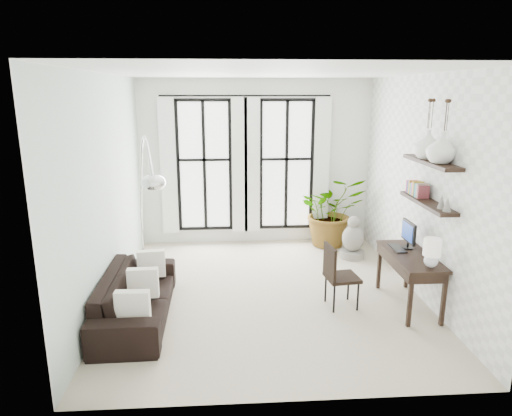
{
  "coord_description": "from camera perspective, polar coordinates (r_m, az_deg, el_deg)",
  "views": [
    {
      "loc": [
        -0.58,
        -6.33,
        2.95
      ],
      "look_at": [
        -0.14,
        0.3,
        1.25
      ],
      "focal_mm": 32.0,
      "sensor_mm": 36.0,
      "label": 1
    }
  ],
  "objects": [
    {
      "name": "wall_right",
      "position": [
        7.06,
        19.92,
        2.46
      ],
      "size": [
        0.0,
        5.0,
        5.0
      ],
      "primitive_type": "plane",
      "rotation": [
        1.57,
        0.0,
        -1.57
      ],
      "color": "white",
      "rests_on": "floor"
    },
    {
      "name": "desk_chair",
      "position": [
        6.49,
        10.06,
        -7.89
      ],
      "size": [
        0.48,
        0.48,
        0.91
      ],
      "rotation": [
        0.0,
        0.0,
        0.13
      ],
      "color": "black",
      "rests_on": "floor"
    },
    {
      "name": "vase_b",
      "position": [
        6.55,
        20.66,
        7.44
      ],
      "size": [
        0.37,
        0.37,
        0.38
      ],
      "primitive_type": "imported",
      "color": "white",
      "rests_on": "shelf_upper"
    },
    {
      "name": "floor",
      "position": [
        7.01,
        1.33,
        -10.55
      ],
      "size": [
        5.0,
        5.0,
        0.0
      ],
      "primitive_type": "plane",
      "color": "#B6AA91",
      "rests_on": "ground"
    },
    {
      "name": "buddha",
      "position": [
        8.48,
        12.0,
        -3.98
      ],
      "size": [
        0.44,
        0.44,
        0.78
      ],
      "color": "gray",
      "rests_on": "floor"
    },
    {
      "name": "sofa",
      "position": [
        6.37,
        -14.73,
        -10.59
      ],
      "size": [
        0.88,
        2.17,
        0.63
      ],
      "primitive_type": "imported",
      "rotation": [
        0.0,
        0.0,
        1.59
      ],
      "color": "black",
      "rests_on": "floor"
    },
    {
      "name": "arc_lamp",
      "position": [
        6.47,
        -13.71,
        4.05
      ],
      "size": [
        0.74,
        1.47,
        2.38
      ],
      "color": "silver",
      "rests_on": "floor"
    },
    {
      "name": "wall_back",
      "position": [
        8.95,
        -0.03,
        5.67
      ],
      "size": [
        4.5,
        0.0,
        4.5
      ],
      "primitive_type": "plane",
      "rotation": [
        1.57,
        0.0,
        0.0
      ],
      "color": "white",
      "rests_on": "floor"
    },
    {
      "name": "wall_shelves",
      "position": [
        6.53,
        20.65,
        2.63
      ],
      "size": [
        0.25,
        1.3,
        0.6
      ],
      "color": "black",
      "rests_on": "wall_right"
    },
    {
      "name": "vase_a",
      "position": [
        6.19,
        22.17,
        6.96
      ],
      "size": [
        0.37,
        0.37,
        0.38
      ],
      "primitive_type": "imported",
      "color": "white",
      "rests_on": "shelf_upper"
    },
    {
      "name": "windows",
      "position": [
        8.88,
        -1.3,
        5.33
      ],
      "size": [
        3.26,
        0.13,
        2.65
      ],
      "color": "white",
      "rests_on": "wall_back"
    },
    {
      "name": "ceiling",
      "position": [
        6.36,
        1.5,
        16.59
      ],
      "size": [
        5.0,
        5.0,
        0.0
      ],
      "primitive_type": "plane",
      "color": "white",
      "rests_on": "wall_back"
    },
    {
      "name": "desk",
      "position": [
        6.65,
        18.9,
        -6.07
      ],
      "size": [
        0.55,
        1.3,
        1.16
      ],
      "color": "black",
      "rests_on": "floor"
    },
    {
      "name": "throw_pillows",
      "position": [
        6.28,
        -13.93,
        -9.07
      ],
      "size": [
        0.4,
        1.52,
        0.4
      ],
      "color": "white",
      "rests_on": "sofa"
    },
    {
      "name": "plant",
      "position": [
        9.01,
        9.38,
        -0.34
      ],
      "size": [
        1.31,
        1.15,
        1.39
      ],
      "primitive_type": "imported",
      "rotation": [
        0.0,
        0.0,
        0.05
      ],
      "color": "#2D7228",
      "rests_on": "floor"
    },
    {
      "name": "wall_left",
      "position": [
        6.68,
        -18.18,
        1.97
      ],
      "size": [
        0.0,
        5.0,
        5.0
      ],
      "primitive_type": "plane",
      "rotation": [
        1.57,
        0.0,
        1.57
      ],
      "color": "silver",
      "rests_on": "floor"
    }
  ]
}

